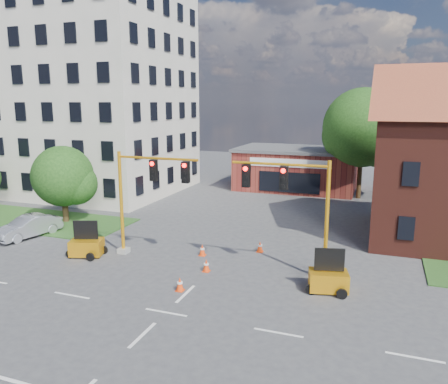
# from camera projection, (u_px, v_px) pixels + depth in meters

# --- Properties ---
(ground) EXTENTS (120.00, 120.00, 0.00)m
(ground) POSITION_uv_depth(u_px,v_px,m) (166.00, 312.00, 19.02)
(ground) COLOR #434345
(ground) RESTS_ON ground
(grass_verge_nw) EXTENTS (22.00, 6.00, 0.08)m
(grass_verge_nw) POSITION_uv_depth(u_px,v_px,m) (1.00, 216.00, 34.93)
(grass_verge_nw) COLOR #2B551F
(grass_verge_nw) RESTS_ON ground
(lane_markings) EXTENTS (60.00, 36.00, 0.01)m
(lane_markings) POSITION_uv_depth(u_px,v_px,m) (129.00, 348.00, 16.26)
(lane_markings) COLOR white
(lane_markings) RESTS_ON ground
(office_block) EXTENTS (18.40, 15.40, 20.60)m
(office_block) POSITION_uv_depth(u_px,v_px,m) (87.00, 89.00, 43.81)
(office_block) COLOR silver
(office_block) RESTS_ON ground
(brick_shop) EXTENTS (12.40, 8.40, 4.30)m
(brick_shop) POSITION_uv_depth(u_px,v_px,m) (297.00, 168.00, 46.17)
(brick_shop) COLOR maroon
(brick_shop) RESTS_ON ground
(tree_large) EXTENTS (7.69, 7.32, 10.35)m
(tree_large) POSITION_uv_depth(u_px,v_px,m) (367.00, 131.00, 40.33)
(tree_large) COLOR #342513
(tree_large) RESTS_ON ground
(tree_nw_front) EXTENTS (4.77, 4.54, 5.84)m
(tree_nw_front) POSITION_uv_depth(u_px,v_px,m) (66.00, 178.00, 32.69)
(tree_nw_front) COLOR #342513
(tree_nw_front) RESTS_ON ground
(signal_mast_west) EXTENTS (5.30, 0.60, 6.20)m
(signal_mast_west) POSITION_uv_depth(u_px,v_px,m) (145.00, 192.00, 25.21)
(signal_mast_west) COLOR gray
(signal_mast_west) RESTS_ON ground
(signal_mast_east) EXTENTS (5.30, 0.60, 6.20)m
(signal_mast_east) POSITION_uv_depth(u_px,v_px,m) (295.00, 203.00, 22.29)
(signal_mast_east) COLOR gray
(signal_mast_east) RESTS_ON ground
(trailer_west) EXTENTS (2.12, 1.74, 2.08)m
(trailer_west) POSITION_uv_depth(u_px,v_px,m) (87.00, 246.00, 25.88)
(trailer_west) COLOR #F9A515
(trailer_west) RESTS_ON ground
(trailer_east) EXTENTS (2.06, 1.60, 2.08)m
(trailer_east) POSITION_uv_depth(u_px,v_px,m) (328.00, 279.00, 21.03)
(trailer_east) COLOR #F9A515
(trailer_east) RESTS_ON ground
(cone_a) EXTENTS (0.40, 0.40, 0.70)m
(cone_a) POSITION_uv_depth(u_px,v_px,m) (180.00, 284.00, 21.15)
(cone_a) COLOR #F8400D
(cone_a) RESTS_ON ground
(cone_b) EXTENTS (0.40, 0.40, 0.70)m
(cone_b) POSITION_uv_depth(u_px,v_px,m) (202.00, 250.00, 26.03)
(cone_b) COLOR #F8400D
(cone_b) RESTS_ON ground
(cone_c) EXTENTS (0.40, 0.40, 0.70)m
(cone_c) POSITION_uv_depth(u_px,v_px,m) (206.00, 266.00, 23.57)
(cone_c) COLOR #F8400D
(cone_c) RESTS_ON ground
(cone_d) EXTENTS (0.40, 0.40, 0.70)m
(cone_d) POSITION_uv_depth(u_px,v_px,m) (260.00, 247.00, 26.65)
(cone_d) COLOR #F8400D
(cone_d) RESTS_ON ground
(sedan_silver_front) EXTENTS (2.53, 4.66, 1.46)m
(sedan_silver_front) POSITION_uv_depth(u_px,v_px,m) (28.00, 227.00, 29.54)
(sedan_silver_front) COLOR #AFB2B7
(sedan_silver_front) RESTS_ON ground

